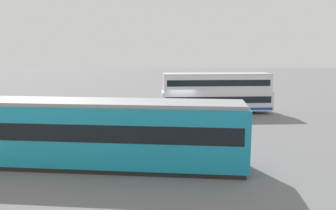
# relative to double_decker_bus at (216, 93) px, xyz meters

# --- Properties ---
(ground_plane) EXTENTS (160.00, 160.00, 0.00)m
(ground_plane) POSITION_rel_double_decker_bus_xyz_m (3.47, 1.13, -2.02)
(ground_plane) COLOR slate
(double_decker_bus) EXTENTS (10.80, 2.70, 3.95)m
(double_decker_bus) POSITION_rel_double_decker_bus_xyz_m (0.00, 0.00, 0.00)
(double_decker_bus) COLOR silver
(double_decker_bus) RESTS_ON ground
(tram_yellow) EXTENTS (15.62, 4.97, 3.61)m
(tram_yellow) POSITION_rel_double_decker_bus_xyz_m (9.19, 14.97, -0.15)
(tram_yellow) COLOR teal
(tram_yellow) RESTS_ON ground
(pedestrian_near_railing) EXTENTS (0.45, 0.45, 1.77)m
(pedestrian_near_railing) POSITION_rel_double_decker_bus_xyz_m (9.11, 5.06, -0.99)
(pedestrian_near_railing) COLOR black
(pedestrian_near_railing) RESTS_ON ground
(pedestrian_crossing) EXTENTS (0.34, 0.36, 1.62)m
(pedestrian_crossing) POSITION_rel_double_decker_bus_xyz_m (2.35, 8.94, -1.09)
(pedestrian_crossing) COLOR #4C3F2D
(pedestrian_crossing) RESTS_ON ground
(pedestrian_railing) EXTENTS (9.64, 0.88, 1.08)m
(pedestrian_railing) POSITION_rel_double_decker_bus_xyz_m (5.59, 8.03, -1.27)
(pedestrian_railing) COLOR gray
(pedestrian_railing) RESTS_ON ground
(info_sign) EXTENTS (0.98, 0.15, 2.55)m
(info_sign) POSITION_rel_double_decker_bus_xyz_m (8.83, 7.06, -0.28)
(info_sign) COLOR slate
(info_sign) RESTS_ON ground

